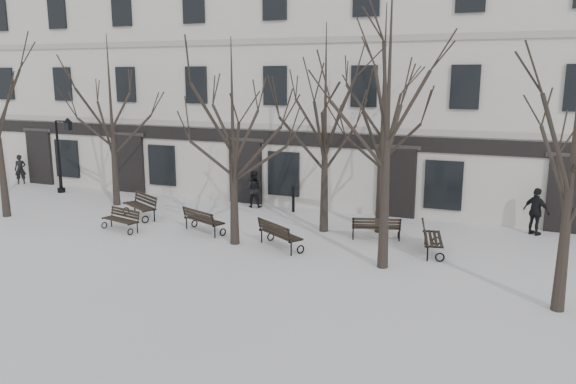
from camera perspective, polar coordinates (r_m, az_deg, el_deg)
The scene contains 20 objects.
ground at distance 17.97m, azimuth -5.52°, elevation -7.26°, with size 100.00×100.00×0.00m, color silver.
building at distance 29.08m, azimuth 6.40°, elevation 11.05°, with size 40.40×10.20×11.40m.
tree_1 at distance 19.21m, azimuth -5.67°, elevation 7.52°, with size 4.97×4.97×7.10m.
tree_2 at distance 16.84m, azimuth 10.22°, elevation 10.47°, with size 6.17×6.17×8.82m.
tree_3 at distance 15.02m, azimuth 27.25°, elevation 6.12°, with size 5.27×5.27×7.52m.
tree_4 at distance 26.38m, azimuth -17.59°, elevation 8.88°, with size 5.33×5.33×7.62m.
tree_5 at distance 20.77m, azimuth 3.82°, elevation 8.91°, with size 5.39×5.39×7.71m.
tree_6 at distance 20.90m, azimuth 9.69°, elevation 9.89°, with size 5.84×5.84×8.35m.
bench_0 at distance 22.41m, azimuth -16.56°, elevation -2.64°, with size 1.74×0.98×0.84m.
bench_1 at distance 21.40m, azimuth -8.67°, elevation -2.81°, with size 1.94×1.30×0.93m.
bench_2 at distance 19.27m, azimuth -0.94°, elevation -4.26°, with size 1.95×1.60×0.96m.
bench_3 at distance 24.18m, azimuth -14.71°, elevation -1.28°, with size 2.07×1.58×1.01m.
bench_4 at distance 20.52m, azimuth 8.95°, elevation -3.54°, with size 1.83×1.08×0.88m.
bench_5 at distance 19.40m, azimuth 14.28°, elevation -4.50°, with size 1.05×2.02×0.98m.
lamp_post at distance 30.30m, azimuth -21.96°, elevation 4.00°, with size 1.19×0.44×3.80m.
bollard_a at distance 24.37m, azimuth 0.55°, elevation -0.64°, with size 0.15×0.15×1.13m.
bollard_b at distance 23.08m, azimuth 9.45°, elevation -1.42°, with size 0.15×0.15×1.20m.
pedestrian_a at distance 34.10m, azimuth -25.43°, elevation 0.75°, with size 0.59×0.39×1.61m, color black.
pedestrian_b at distance 25.46m, azimuth -3.51°, elevation -1.52°, with size 0.81×0.63×1.66m, color black.
pedestrian_c at distance 22.96m, azimuth 23.71°, elevation -3.99°, with size 1.05×0.44×1.78m, color black.
Camera 1 is at (7.97, -15.01, 5.84)m, focal length 35.00 mm.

